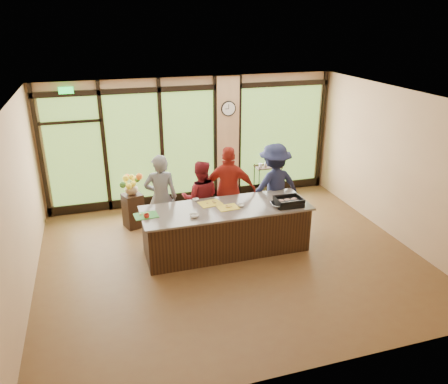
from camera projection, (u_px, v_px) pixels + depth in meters
floor at (231, 257)px, 8.32m from camera, size 7.00×7.00×0.00m
ceiling at (232, 99)px, 7.19m from camera, size 7.00×7.00×0.00m
back_wall at (193, 141)px, 10.41m from camera, size 7.00×0.00×7.00m
left_wall at (18, 207)px, 6.81m from camera, size 0.00×6.00×6.00m
right_wall at (398, 166)px, 8.70m from camera, size 0.00×6.00×6.00m
window_wall at (200, 145)px, 10.46m from camera, size 6.90×0.12×3.00m
island_base at (226, 230)px, 8.42m from camera, size 3.10×1.00×0.88m
countertop at (226, 208)px, 8.24m from camera, size 3.20×1.10×0.04m
wall_clock at (228, 109)px, 10.24m from camera, size 0.36×0.04×0.36m
cook_left at (161, 198)px, 8.69m from camera, size 0.71×0.51×1.81m
cook_midleft at (201, 198)px, 8.94m from camera, size 0.91×0.78×1.61m
cook_midright at (229, 191)px, 8.97m from camera, size 1.18×0.78×1.87m
cook_right at (274, 186)px, 9.21m from camera, size 1.28×0.84×1.86m
roasting_pan at (289, 203)px, 8.30m from camera, size 0.52×0.41×0.09m
mixing_bowl at (280, 205)px, 8.24m from camera, size 0.34×0.34×0.08m
cutting_board_left at (146, 216)px, 7.88m from camera, size 0.44×0.35×0.01m
cutting_board_center at (210, 203)px, 8.39m from camera, size 0.47×0.38×0.01m
cutting_board_right at (228, 207)px, 8.21m from camera, size 0.41×0.32×0.01m
prep_bowl_near at (194, 216)px, 7.82m from camera, size 0.20×0.20×0.05m
prep_bowl_mid at (241, 205)px, 8.26m from camera, size 0.18×0.18×0.04m
prep_bowl_far at (196, 200)px, 8.54m from camera, size 0.14×0.14×0.03m
red_ramekin at (147, 216)px, 7.78m from camera, size 0.13×0.13×0.08m
flower_stand at (133, 210)px, 9.41m from camera, size 0.48×0.48×0.75m
flower_vase at (131, 188)px, 9.22m from camera, size 0.34×0.34×0.29m
bar_cart at (268, 176)px, 10.94m from camera, size 0.66×0.39×0.90m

